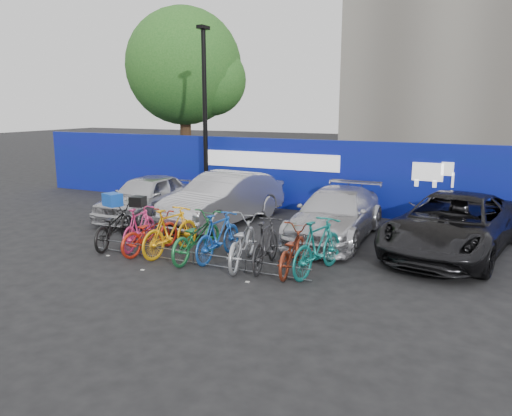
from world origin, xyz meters
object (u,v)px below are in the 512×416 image
Objects in this scene: bike_3 at (171,231)px; car_1 at (224,198)px; bike_2 at (150,233)px; bike_8 at (292,250)px; bike_4 at (196,237)px; bike_9 at (318,246)px; bike_0 at (114,226)px; bike_1 at (139,227)px; car_2 at (336,214)px; car_3 at (453,224)px; bike_7 at (266,244)px; bike_rack at (193,258)px; tree at (189,69)px; bike_6 at (242,241)px; lamppost at (205,112)px; car_0 at (147,196)px; bike_5 at (218,236)px.

car_1 is at bearing -75.09° from bike_3.
car_1 is 2.39× the size of bike_3.
car_1 is at bearing -84.33° from bike_2.
bike_4 is at bearing -3.13° from bike_8.
bike_3 is at bearing 13.94° from bike_9.
bike_4 is 2.33m from bike_8.
bike_0 is at bearing -1.73° from bike_4.
bike_0 is at bearing -2.89° from bike_1.
car_1 reaches higher than bike_4.
bike_9 is (2.87, 0.20, 0.07)m from bike_4.
car_3 reaches higher than car_2.
bike_9 is at bearing 179.31° from bike_7.
bike_8 is (4.81, 0.03, -0.03)m from bike_0.
car_2 is 2.28× the size of bike_9.
bike_rack is 1.23× the size of car_2.
bike_9 is (4.03, -3.24, -0.15)m from car_1.
bike_9 reaches higher than bike_7.
bike_3 is 3.06m from bike_8.
tree reaches higher than bike_4.
bike_6 is 0.57m from bike_7.
bike_6 reaches higher than bike_4.
lamppost is at bearing -59.60° from bike_3.
bike_7 is at bearing 16.34° from bike_rack.
bike_2 is (2.40, -3.04, -0.19)m from car_0.
car_0 reaches higher than bike_1.
car_1 is 3.58m from car_2.
tree is 11.92m from bike_0.
bike_4 is (0.73, -0.04, -0.04)m from bike_3.
bike_7 is (1.24, -0.11, -0.00)m from bike_5.
tree reaches higher than lamppost.
bike_0 is at bearing 6.84° from bike_3.
lamppost reaches higher than bike_6.
car_1 is 3.66m from bike_5.
bike_2 is at bearing -144.73° from car_3.
bike_0 is at bearing -67.87° from tree.
bike_5 is at bearing -138.95° from car_3.
bike_9 reaches higher than bike_5.
car_0 reaches higher than bike_7.
bike_5 reaches higher than bike_0.
bike_5 is (2.26, 0.00, 0.03)m from bike_1.
bike_5 is at bearing -165.73° from bike_2.
car_1 is at bearing 108.81° from bike_rack.
bike_2 is (5.32, -10.27, -4.58)m from tree.
car_1 reaches higher than bike_6.
bike_3 is at bearing -3.01° from bike_4.
car_0 is 2.16× the size of bike_8.
bike_0 is (-1.32, -3.38, -0.24)m from car_1.
car_3 is 2.57× the size of bike_9.
bike_7 is (3.03, 0.08, 0.06)m from bike_2.
bike_7 is at bearing -49.23° from lamppost.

